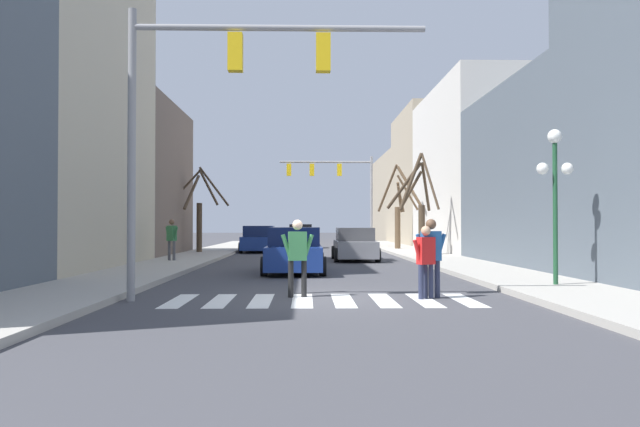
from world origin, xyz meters
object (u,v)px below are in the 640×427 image
street_tree_left_near (399,210)px  street_lamp_right_corner (555,174)px  car_parked_right_mid (294,251)px  car_parked_right_near (259,240)px  pedestrian_near_right_corner (426,256)px  street_tree_right_mid (199,212)px  traffic_signal_near (216,90)px  car_parked_left_mid (355,245)px  pedestrian_on_left_sidewalk (172,236)px  car_parked_right_far (301,237)px  street_tree_left_far (418,205)px  traffic_signal_far (338,180)px  pedestrian_waiting_at_curb (297,251)px  pedestrian_crossing_street (431,251)px

street_tree_left_near → street_lamp_right_corner: bearing=-89.2°
car_parked_right_mid → street_lamp_right_corner: bearing=48.4°
car_parked_right_near → pedestrian_near_right_corner: 24.86m
street_tree_left_near → street_tree_right_mid: bearing=-157.7°
traffic_signal_near → car_parked_right_near: 24.83m
car_parked_left_mid → car_parked_right_near: (-5.16, 9.04, 0.03)m
street_lamp_right_corner → street_tree_left_near: street_tree_left_near is taller
pedestrian_on_left_sidewalk → pedestrian_near_right_corner: pedestrian_on_left_sidewalk is taller
car_parked_right_far → pedestrian_near_right_corner: size_ratio=2.56×
car_parked_right_near → street_tree_left_far: (8.66, -6.13, 1.96)m
pedestrian_on_left_sidewalk → street_tree_left_near: bearing=85.4°
traffic_signal_far → street_tree_left_far: traffic_signal_far is taller
street_lamp_right_corner → pedestrian_waiting_at_curb: bearing=-168.1°
car_parked_left_mid → traffic_signal_far: bearing=0.3°
street_lamp_right_corner → street_tree_right_mid: size_ratio=0.82×
traffic_signal_near → car_parked_right_mid: size_ratio=1.37×
street_lamp_right_corner → car_parked_right_far: bearing=103.0°
traffic_signal_near → street_lamp_right_corner: (8.36, 2.06, -1.68)m
traffic_signal_far → street_tree_left_far: size_ratio=1.23×
car_parked_right_far → street_tree_left_near: size_ratio=0.77×
pedestrian_crossing_street → pedestrian_waiting_at_curb: pedestrian_crossing_street is taller
traffic_signal_near → pedestrian_crossing_street: bearing=5.1°
car_parked_right_far → pedestrian_on_left_sidewalk: pedestrian_on_left_sidewalk is taller
traffic_signal_far → car_parked_right_far: bearing=144.5°
traffic_signal_near → traffic_signal_far: (4.21, 29.49, 0.12)m
street_tree_left_far → street_tree_left_near: bearing=88.2°
car_parked_left_mid → street_tree_left_near: street_tree_left_near is taller
street_tree_left_far → pedestrian_waiting_at_curb: bearing=-108.7°
car_parked_left_mid → street_tree_left_near: 11.82m
traffic_signal_near → pedestrian_near_right_corner: traffic_signal_near is taller
car_parked_right_far → street_tree_left_near: 8.26m
traffic_signal_near → pedestrian_near_right_corner: bearing=3.4°
pedestrian_near_right_corner → street_tree_left_near: (3.34, 26.23, 1.69)m
traffic_signal_near → pedestrian_crossing_street: 6.03m
pedestrian_waiting_at_curb → street_tree_left_far: (6.00, 17.70, 1.66)m
car_parked_right_mid → pedestrian_waiting_at_curb: bearing=1.6°
car_parked_right_far → car_parked_right_near: (-2.49, -6.84, -0.04)m
street_lamp_right_corner → street_tree_left_far: bearing=92.0°
car_parked_right_near → street_tree_right_mid: 4.64m
street_lamp_right_corner → car_parked_right_near: street_lamp_right_corner is taller
car_parked_right_mid → pedestrian_on_left_sidewalk: 7.42m
car_parked_left_mid → street_tree_right_mid: size_ratio=0.93×
pedestrian_near_right_corner → street_tree_left_far: (3.09, 18.10, 1.74)m
car_parked_right_near → pedestrian_near_right_corner: (5.57, -24.23, 0.22)m
car_parked_right_mid → car_parked_right_near: size_ratio=1.06×
car_parked_left_mid → street_tree_left_far: size_ratio=0.86×
car_parked_left_mid → pedestrian_on_left_sidewalk: bearing=105.8°
street_tree_right_mid → pedestrian_crossing_street: bearing=-67.2°
pedestrian_crossing_street → pedestrian_near_right_corner: (-0.15, -0.15, -0.09)m
car_parked_left_mid → pedestrian_near_right_corner: 15.20m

